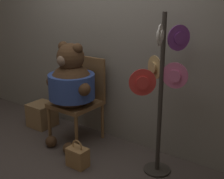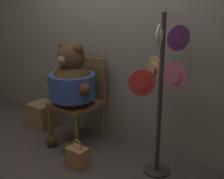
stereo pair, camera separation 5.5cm
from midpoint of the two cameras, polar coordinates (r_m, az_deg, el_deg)
The scene contains 7 objects.
ground_plane at distance 3.79m, azimuth -4.79°, elevation -10.79°, with size 14.00×14.00×0.00m, color #4C423D.
wall_back at distance 3.79m, azimuth 0.43°, elevation 10.05°, with size 8.00×0.10×2.60m.
chair at distance 3.87m, azimuth -5.25°, elevation -1.18°, with size 0.51×0.54×1.03m.
teddy_bear at distance 3.66m, azimuth -6.94°, elevation 1.14°, with size 0.65×0.58×1.25m.
hat_display_rack at distance 3.03m, azimuth 9.29°, elevation 0.09°, with size 0.50×0.49×1.62m.
handbag_on_ground at distance 3.42m, azimuth -5.89°, elevation -12.09°, with size 0.22×0.15×0.31m.
wooden_crate at distance 4.44m, azimuth -12.09°, elevation -4.44°, with size 0.32×0.32×0.32m.
Camera 2 is at (2.30, -2.41, 1.81)m, focal length 50.00 mm.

